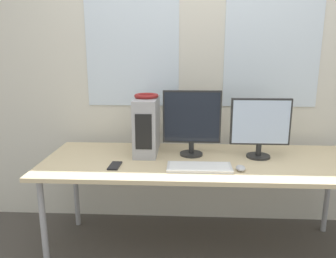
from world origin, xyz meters
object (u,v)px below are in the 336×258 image
headphones (146,96)px  monitor_main (192,121)px  monitor_right_near (260,126)px  pc_tower (147,125)px  cell_phone (115,166)px  mouse (241,168)px  keyboard (199,167)px

headphones → monitor_main: (0.33, -0.06, -0.17)m
monitor_main → monitor_right_near: (0.47, -0.03, -0.02)m
pc_tower → cell_phone: (-0.18, -0.33, -0.20)m
headphones → monitor_right_near: (0.80, -0.09, -0.19)m
monitor_main → headphones: bearing=169.5°
monitor_right_near → mouse: (-0.17, -0.27, -0.21)m
monitor_right_near → keyboard: (-0.43, -0.25, -0.22)m
headphones → mouse: headphones is taller
headphones → cell_phone: bearing=-118.4°
headphones → keyboard: (0.37, -0.34, -0.41)m
mouse → monitor_main: bearing=135.2°
headphones → keyboard: headphones is taller
pc_tower → monitor_right_near: bearing=-6.4°
monitor_main → mouse: (0.30, -0.30, -0.24)m
mouse → pc_tower: bearing=150.2°
cell_phone → monitor_main: bearing=29.6°
pc_tower → cell_phone: pc_tower is taller
pc_tower → monitor_right_near: (0.80, -0.09, 0.03)m
pc_tower → keyboard: size_ratio=0.99×
monitor_right_near → mouse: size_ratio=4.96×
headphones → monitor_main: size_ratio=0.37×
monitor_main → cell_phone: size_ratio=3.06×
headphones → cell_phone: size_ratio=1.14×
monitor_right_near → pc_tower: bearing=173.6°
pc_tower → mouse: size_ratio=4.78×
cell_phone → pc_tower: bearing=63.3°
headphones → monitor_main: 0.37m
monitor_right_near → mouse: monitor_right_near is taller
pc_tower → monitor_main: monitor_main is taller
pc_tower → mouse: (0.63, -0.36, -0.19)m
monitor_main → keyboard: (0.05, -0.28, -0.24)m
monitor_main → monitor_right_near: bearing=-3.6°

